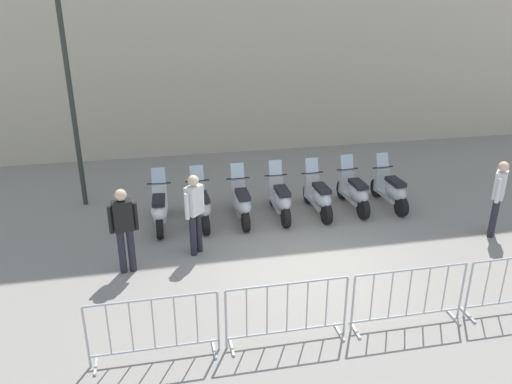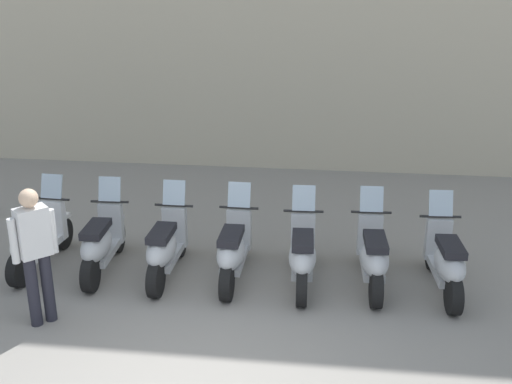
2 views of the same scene
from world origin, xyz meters
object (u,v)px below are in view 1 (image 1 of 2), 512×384
Objects in this scene: motorcycle_1 at (201,206)px; officer_mid_plaza at (498,194)px; motorcycle_3 at (280,199)px; barrier_segment_1 at (287,313)px; motorcycle_4 at (319,197)px; barrier_segment_2 at (408,298)px; motorcycle_2 at (242,203)px; officer_by_barriers at (195,210)px; motorcycle_0 at (160,209)px; barrier_segment_0 at (154,330)px; officer_near_row_end at (124,226)px; motorcycle_5 at (354,192)px; street_lamp at (68,72)px; motorcycle_6 at (391,190)px.

officer_mid_plaza reaches higher than motorcycle_1.
motorcycle_3 is 4.58m from barrier_segment_1.
barrier_segment_1 is at bearing -123.41° from motorcycle_4.
barrier_segment_1 is 1.00× the size of barrier_segment_2.
motorcycle_2 is 0.99× the size of officer_by_barriers.
officer_mid_plaza reaches higher than barrier_segment_2.
barrier_segment_0 is (-0.97, -4.39, 0.07)m from motorcycle_0.
motorcycle_4 is 0.90× the size of barrier_segment_1.
officer_near_row_end is 1.00× the size of officer_mid_plaza.
officer_near_row_end is (-5.63, -0.95, 0.53)m from motorcycle_5.
barrier_segment_0 is at bearing -147.09° from motorcycle_5.
motorcycle_0 reaches higher than barrier_segment_1.
motorcycle_0 is 4.49m from barrier_segment_0.
officer_near_row_end is (-1.92, -1.53, 0.53)m from motorcycle_1.
motorcycle_0 is at bearing 169.59° from motorcycle_1.
officer_by_barriers reaches higher than motorcycle_4.
officer_mid_plaza reaches higher than motorcycle_4.
street_lamp is (-2.55, 6.72, 2.80)m from barrier_segment_1.
officer_near_row_end is (-4.02, 3.36, 0.46)m from barrier_segment_2.
street_lamp is (-7.09, 2.95, 2.87)m from motorcycle_6.
barrier_segment_1 is 1.11× the size of officer_near_row_end.
officer_mid_plaza is at bearing -59.86° from motorcycle_6.
motorcycle_2 is at bearing 172.01° from motorcycle_5.
barrier_segment_0 is 2.03m from barrier_segment_1.
barrier_segment_1 is (-0.82, -4.37, 0.07)m from motorcycle_2.
motorcycle_6 is 7.38m from barrier_segment_0.
officer_near_row_end is at bearing -141.41° from motorcycle_1.
motorcycle_5 is 5.37m from barrier_segment_1.
motorcycle_0 is 3.77m from motorcycle_4.
motorcycle_3 reaches higher than barrier_segment_0.
motorcycle_3 is 2.58m from officer_by_barriers.
motorcycle_0 is at bearing 169.75° from motorcycle_4.
barrier_segment_1 is 7.71m from street_lamp.
motorcycle_6 is 1.00× the size of officer_near_row_end.
street_lamp is 4.41m from officer_near_row_end.
motorcycle_5 is 6.69m from barrier_segment_0.
motorcycle_4 is 1.00× the size of motorcycle_5.
street_lamp is at bearing 153.00° from motorcycle_4.
motorcycle_6 is at bearing -9.72° from motorcycle_0.
barrier_segment_2 is at bearing -86.81° from motorcycle_3.
officer_mid_plaza is (6.79, -3.06, 0.53)m from motorcycle_0.
barrier_segment_2 is (4.00, -0.68, 0.00)m from barrier_segment_0.
barrier_segment_1 is at bearing -140.26° from motorcycle_6.
motorcycle_0 is 3.81m from street_lamp.
motorcycle_3 reaches higher than barrier_segment_2.
street_lamp is at bearing 156.01° from motorcycle_5.
motorcycle_4 is at bearing 171.33° from motorcycle_6.
street_lamp reaches higher than motorcycle_2.
barrier_segment_2 is 8.85m from street_lamp.
motorcycle_4 is 6.53m from street_lamp.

